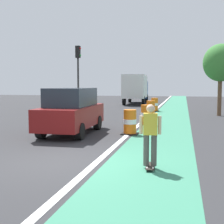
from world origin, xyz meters
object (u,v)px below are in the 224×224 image
(traffic_barrel_back, at_px, (151,109))
(traffic_barrel_front, at_px, (130,122))
(pedestrian_crossing, at_px, (61,105))
(street_tree_sidewalk, at_px, (221,63))
(delivery_truck_down_block, at_px, (136,88))
(parked_suv_nearest, at_px, (72,111))
(traffic_barrel_far, at_px, (155,105))
(traffic_light_corner, at_px, (78,67))
(skateboarder_on_lane, at_px, (150,134))
(traffic_barrel_mid, at_px, (146,115))

(traffic_barrel_back, bearing_deg, traffic_barrel_front, -90.81)
(traffic_barrel_front, xyz_separation_m, pedestrian_crossing, (-5.66, 5.75, 0.33))
(street_tree_sidewalk, bearing_deg, traffic_barrel_back, -160.31)
(traffic_barrel_back, height_order, delivery_truck_down_block, delivery_truck_down_block)
(pedestrian_crossing, bearing_deg, traffic_barrel_front, -45.46)
(parked_suv_nearest, height_order, pedestrian_crossing, parked_suv_nearest)
(parked_suv_nearest, height_order, delivery_truck_down_block, delivery_truck_down_block)
(parked_suv_nearest, relative_size, traffic_barrel_far, 4.26)
(traffic_barrel_front, bearing_deg, delivery_truck_down_block, 98.06)
(delivery_truck_down_block, distance_m, pedestrian_crossing, 15.72)
(traffic_light_corner, bearing_deg, traffic_barrel_far, 28.92)
(traffic_light_corner, bearing_deg, pedestrian_crossing, -91.81)
(pedestrian_crossing, bearing_deg, parked_suv_nearest, -63.46)
(traffic_barrel_back, relative_size, traffic_barrel_far, 1.00)
(street_tree_sidewalk, bearing_deg, skateboarder_on_lane, -102.51)
(traffic_light_corner, height_order, pedestrian_crossing, traffic_light_corner)
(traffic_barrel_front, relative_size, street_tree_sidewalk, 0.22)
(traffic_barrel_mid, height_order, traffic_barrel_far, same)
(traffic_barrel_back, bearing_deg, pedestrian_crossing, -161.75)
(skateboarder_on_lane, distance_m, street_tree_sidewalk, 15.32)
(delivery_truck_down_block, distance_m, traffic_light_corner, 12.60)
(traffic_barrel_front, bearing_deg, traffic_light_corner, 121.76)
(pedestrian_crossing, xyz_separation_m, street_tree_sidewalk, (10.40, 3.56, 2.80))
(traffic_barrel_back, height_order, traffic_barrel_far, same)
(traffic_barrel_front, relative_size, pedestrian_crossing, 0.68)
(traffic_barrel_mid, bearing_deg, traffic_light_corner, 136.33)
(traffic_barrel_mid, xyz_separation_m, street_tree_sidewalk, (4.43, 5.93, 3.14))
(delivery_truck_down_block, bearing_deg, pedestrian_crossing, -99.76)
(traffic_light_corner, bearing_deg, skateboarder_on_lane, -63.95)
(traffic_barrel_front, height_order, traffic_barrel_mid, same)
(parked_suv_nearest, height_order, traffic_barrel_back, parked_suv_nearest)
(traffic_barrel_mid, distance_m, traffic_barrel_back, 4.28)
(parked_suv_nearest, distance_m, pedestrian_crossing, 6.93)
(parked_suv_nearest, xyz_separation_m, delivery_truck_down_block, (-0.44, 21.66, 0.81))
(delivery_truck_down_block, bearing_deg, skateboarder_on_lane, -80.46)
(traffic_barrel_back, relative_size, pedestrian_crossing, 0.68)
(traffic_barrel_mid, distance_m, delivery_truck_down_block, 18.18)
(traffic_barrel_mid, relative_size, traffic_light_corner, 0.21)
(traffic_barrel_front, bearing_deg, skateboarder_on_lane, -74.79)
(skateboarder_on_lane, relative_size, traffic_barrel_far, 1.55)
(traffic_barrel_far, distance_m, traffic_light_corner, 6.97)
(traffic_barrel_mid, relative_size, traffic_barrel_back, 1.00)
(traffic_barrel_front, relative_size, traffic_barrel_far, 1.00)
(skateboarder_on_lane, height_order, traffic_barrel_back, skateboarder_on_lane)
(traffic_barrel_far, distance_m, pedestrian_crossing, 8.44)
(parked_suv_nearest, distance_m, traffic_barrel_far, 12.74)
(traffic_barrel_front, xyz_separation_m, street_tree_sidewalk, (4.73, 9.31, 3.14))
(traffic_barrel_front, bearing_deg, traffic_barrel_back, 89.19)
(skateboarder_on_lane, height_order, traffic_barrel_mid, skateboarder_on_lane)
(traffic_barrel_mid, bearing_deg, delivery_truck_down_block, 100.52)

